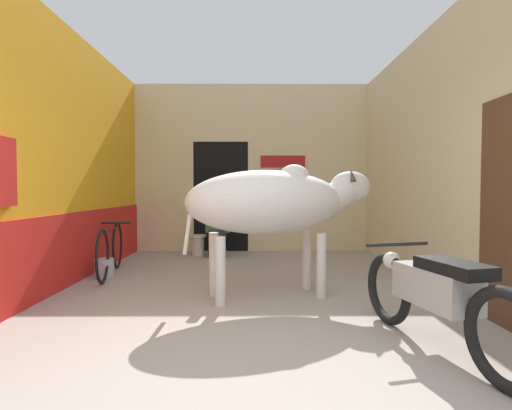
# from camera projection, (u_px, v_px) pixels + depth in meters

# --- Properties ---
(ground_plane) EXTENTS (30.00, 30.00, 0.00)m
(ground_plane) POSITION_uv_depth(u_px,v_px,m) (244.00, 393.00, 2.38)
(ground_plane) COLOR #9E9389
(wall_left_shopfront) EXTENTS (0.25, 5.52, 3.28)m
(wall_left_shopfront) POSITION_uv_depth(u_px,v_px,m) (63.00, 160.00, 5.05)
(wall_left_shopfront) COLOR orange
(wall_left_shopfront) RESTS_ON ground_plane
(wall_back_with_doorway) EXTENTS (4.56, 0.93, 3.28)m
(wall_back_with_doorway) POSITION_uv_depth(u_px,v_px,m) (240.00, 179.00, 8.10)
(wall_back_with_doorway) COLOR beige
(wall_back_with_doorway) RESTS_ON ground_plane
(wall_right_with_door) EXTENTS (0.22, 5.52, 3.28)m
(wall_right_with_door) POSITION_uv_depth(u_px,v_px,m) (437.00, 157.00, 5.03)
(wall_right_with_door) COLOR beige
(wall_right_with_door) RESTS_ON ground_plane
(cow) EXTENTS (2.28, 1.21, 1.50)m
(cow) POSITION_uv_depth(u_px,v_px,m) (275.00, 202.00, 4.50)
(cow) COLOR silver
(cow) RESTS_ON ground_plane
(motorcycle_near) EXTENTS (0.66, 1.87, 0.76)m
(motorcycle_near) POSITION_uv_depth(u_px,v_px,m) (435.00, 295.00, 2.98)
(motorcycle_near) COLOR black
(motorcycle_near) RESTS_ON ground_plane
(bicycle) EXTENTS (0.44, 1.74, 0.72)m
(bicycle) POSITION_uv_depth(u_px,v_px,m) (111.00, 249.00, 5.66)
(bicycle) COLOR black
(bicycle) RESTS_ON ground_plane
(shopkeeper_seated) EXTENTS (0.43, 0.34, 1.17)m
(shopkeeper_seated) POSITION_uv_depth(u_px,v_px,m) (218.00, 223.00, 7.24)
(shopkeeper_seated) COLOR #282833
(shopkeeper_seated) RESTS_ON ground_plane
(plastic_stool) EXTENTS (0.31, 0.31, 0.38)m
(plastic_stool) POSITION_uv_depth(u_px,v_px,m) (198.00, 245.00, 7.31)
(plastic_stool) COLOR beige
(plastic_stool) RESTS_ON ground_plane
(bucket) EXTENTS (0.26, 0.26, 0.26)m
(bucket) POSITION_uv_depth(u_px,v_px,m) (104.00, 268.00, 5.51)
(bucket) COLOR #A8A8B2
(bucket) RESTS_ON ground_plane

